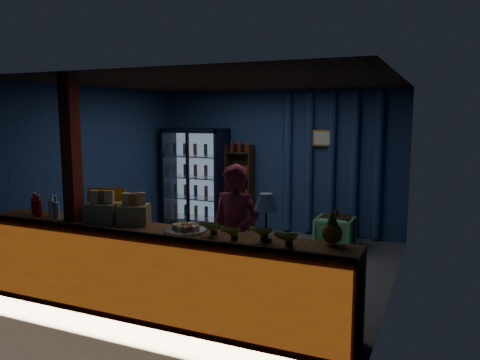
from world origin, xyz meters
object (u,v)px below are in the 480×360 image
object	(u,v)px
pastry_tray	(185,229)
table_lamp	(266,204)
green_chair	(335,233)
shopkeeper	(235,236)

from	to	relation	value
pastry_tray	table_lamp	bearing A→B (deg)	-1.08
pastry_tray	table_lamp	size ratio (longest dim) A/B	0.94
green_chair	pastry_tray	xyz separation A→B (m)	(-0.88, -3.20, 0.70)
green_chair	table_lamp	world-z (taller)	table_lamp
shopkeeper	pastry_tray	distance (m)	0.66
shopkeeper	green_chair	world-z (taller)	shopkeeper
table_lamp	pastry_tray	bearing A→B (deg)	178.92
table_lamp	shopkeeper	bearing A→B (deg)	135.79
green_chair	pastry_tray	distance (m)	3.39
shopkeeper	pastry_tray	size ratio (longest dim) A/B	3.67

